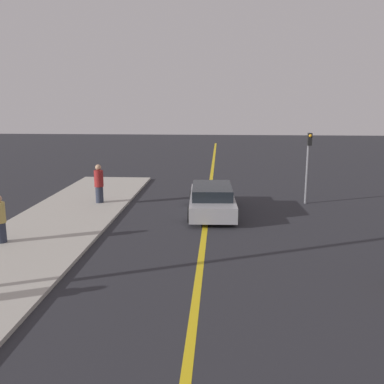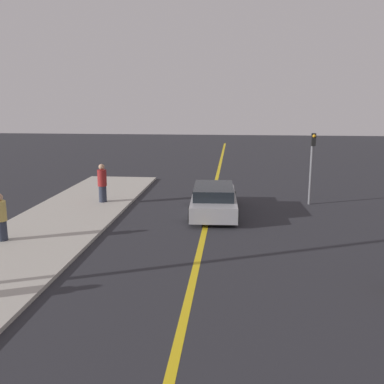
% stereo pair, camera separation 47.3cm
% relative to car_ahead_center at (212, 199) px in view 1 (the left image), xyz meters
% --- Properties ---
extents(road_center_line, '(0.20, 60.00, 0.01)m').
position_rel_car_ahead_center_xyz_m(road_center_line, '(-0.21, -0.02, -0.59)').
color(road_center_line, gold).
rests_on(road_center_line, ground_plane).
extents(sidewalk_left, '(3.97, 25.60, 0.12)m').
position_rel_car_ahead_center_xyz_m(sidewalk_left, '(-5.81, -5.23, -0.53)').
color(sidewalk_left, '#ADA89E').
rests_on(sidewalk_left, ground_plane).
extents(car_ahead_center, '(2.08, 4.78, 1.21)m').
position_rel_car_ahead_center_xyz_m(car_ahead_center, '(0.00, 0.00, 0.00)').
color(car_ahead_center, '#9E9EA3').
rests_on(car_ahead_center, ground_plane).
extents(pedestrian_mid_group, '(0.38, 0.38, 1.57)m').
position_rel_car_ahead_center_xyz_m(pedestrian_mid_group, '(-6.71, -4.56, 0.30)').
color(pedestrian_mid_group, '#282D3D').
rests_on(pedestrian_mid_group, sidewalk_left).
extents(pedestrian_far_standing, '(0.41, 0.41, 1.73)m').
position_rel_car_ahead_center_xyz_m(pedestrian_far_standing, '(-5.08, 1.10, 0.38)').
color(pedestrian_far_standing, '#282D3D').
rests_on(pedestrian_far_standing, sidewalk_left).
extents(traffic_light, '(0.18, 0.40, 3.22)m').
position_rel_car_ahead_center_xyz_m(traffic_light, '(4.24, 1.96, 1.43)').
color(traffic_light, slate).
rests_on(traffic_light, ground_plane).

